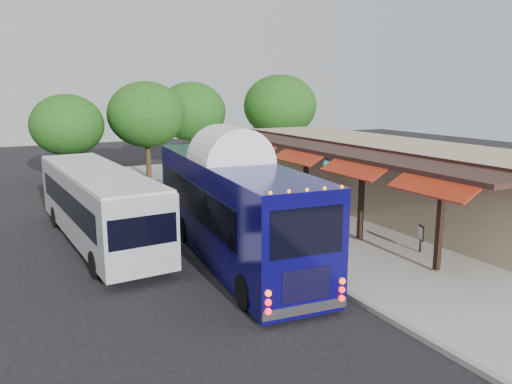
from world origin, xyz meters
TOP-DOWN VIEW (x-y plane):
  - ground at (0.00, 0.00)m, footprint 90.00×90.00m
  - sidewalk at (5.00, 4.00)m, footprint 10.00×40.00m
  - curb at (0.05, 4.00)m, footprint 0.20×40.00m
  - station_shelter at (8.38, 4.00)m, footprint 8.15×20.00m
  - coach_bus at (-1.45, 1.11)m, footprint 3.76×12.30m
  - city_bus at (-5.50, 5.16)m, footprint 3.09×11.36m
  - ped_a at (1.02, 4.43)m, footprint 0.75×0.55m
  - ped_b at (0.60, 4.68)m, footprint 1.01×0.87m
  - ped_c at (0.60, 10.00)m, footprint 1.17×0.79m
  - ped_d at (2.15, 14.00)m, footprint 1.12×0.79m
  - sign_board at (4.80, -2.27)m, footprint 0.23×0.44m
  - tree_left at (0.35, 18.45)m, footprint 5.22×5.22m
  - tree_mid at (4.53, 20.91)m, footprint 5.23×5.23m
  - tree_right at (11.01, 18.67)m, footprint 5.68×5.68m
  - tree_far at (-4.75, 18.52)m, footprint 4.58×4.58m

SIDE VIEW (x-z plane):
  - ground at x=0.00m, z-range 0.00..0.00m
  - sidewalk at x=5.00m, z-range 0.00..0.15m
  - curb at x=0.05m, z-range -0.01..0.15m
  - sign_board at x=4.80m, z-range 0.33..1.37m
  - ped_d at x=2.15m, z-range 0.15..1.72m
  - ped_b at x=0.60m, z-range 0.15..1.95m
  - ped_c at x=0.60m, z-range 0.15..2.00m
  - ped_a at x=1.02m, z-range 0.15..2.05m
  - city_bus at x=-5.50m, z-range 0.16..3.18m
  - station_shelter at x=8.38m, z-range 0.05..3.65m
  - coach_bus at x=-1.45m, z-range 0.14..4.02m
  - tree_far at x=-4.75m, z-range 0.98..6.84m
  - tree_left at x=0.35m, z-range 1.11..7.80m
  - tree_mid at x=4.53m, z-range 1.12..7.81m
  - tree_right at x=11.01m, z-range 1.21..8.48m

